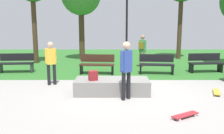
{
  "coord_description": "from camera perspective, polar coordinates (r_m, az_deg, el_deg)",
  "views": [
    {
      "loc": [
        -0.45,
        -8.15,
        2.33
      ],
      "look_at": [
        -0.45,
        0.91,
        0.71
      ],
      "focal_mm": 38.73,
      "sensor_mm": 36.0,
      "label": 1
    }
  ],
  "objects": [
    {
      "name": "park_bench_near_lamppost",
      "position": [
        11.34,
        -3.54,
        0.76
      ],
      "size": [
        1.64,
        0.61,
        0.91
      ],
      "color": "#331E14",
      "rests_on": "ground_plane"
    },
    {
      "name": "grass_lawn",
      "position": [
        16.2,
        1.59,
        1.9
      ],
      "size": [
        26.6,
        12.26,
        0.01
      ],
      "primitive_type": "cube",
      "color": "#2D6B28",
      "rests_on": "ground_plane"
    },
    {
      "name": "concrete_ledge",
      "position": [
        8.23,
        -0.0,
        -4.54
      ],
      "size": [
        2.49,
        1.08,
        0.49
      ],
      "primitive_type": "cube",
      "color": "gray",
      "rests_on": "ground_plane"
    },
    {
      "name": "skateboard_by_ledge",
      "position": [
        6.48,
        16.9,
        -10.78
      ],
      "size": [
        0.79,
        0.59,
        0.08
      ],
      "color": "#A5262D",
      "rests_on": "ground_plane"
    },
    {
      "name": "backpack_on_ledge",
      "position": [
        7.99,
        -4.48,
        -2.04
      ],
      "size": [
        0.33,
        0.28,
        0.32
      ],
      "primitive_type": "cube",
      "rotation": [
        0.0,
        0.0,
        3.5
      ],
      "color": "maroon",
      "rests_on": "concrete_ledge"
    },
    {
      "name": "lamp_post",
      "position": [
        14.15,
        3.5,
        10.84
      ],
      "size": [
        0.28,
        0.28,
        4.1
      ],
      "color": "black",
      "rests_on": "ground_plane"
    },
    {
      "name": "pedestrian_with_backpack",
      "position": [
        13.09,
        7.17,
        4.48
      ],
      "size": [
        0.43,
        0.44,
        1.75
      ],
      "color": "tan",
      "rests_on": "ground_plane"
    },
    {
      "name": "park_bench_near_path",
      "position": [
        12.56,
        -21.61,
        0.98
      ],
      "size": [
        1.63,
        0.6,
        0.91
      ],
      "color": "black",
      "rests_on": "ground_plane"
    },
    {
      "name": "park_bench_by_oak",
      "position": [
        11.53,
        10.45,
        0.76
      ],
      "size": [
        1.64,
        0.65,
        0.91
      ],
      "color": "black",
      "rests_on": "ground_plane"
    },
    {
      "name": "ground_plane",
      "position": [
        8.49,
        3.05,
        -5.78
      ],
      "size": [
        28.0,
        28.0,
        0.0
      ],
      "primitive_type": "plane",
      "color": "#9E9993"
    },
    {
      "name": "park_bench_far_right",
      "position": [
        12.57,
        21.15,
        1.01
      ],
      "size": [
        1.64,
        0.63,
        0.91
      ],
      "color": "black",
      "rests_on": "ground_plane"
    },
    {
      "name": "skater_watching",
      "position": [
        9.5,
        -14.21,
        1.61
      ],
      "size": [
        0.41,
        0.31,
        1.66
      ],
      "color": "black",
      "rests_on": "ground_plane"
    },
    {
      "name": "skateboard_spare",
      "position": [
        8.93,
        23.45,
        -5.41
      ],
      "size": [
        0.46,
        0.82,
        0.08
      ],
      "color": "gold",
      "rests_on": "ground_plane"
    },
    {
      "name": "skater_performing_trick",
      "position": [
        7.39,
        3.4,
        0.29
      ],
      "size": [
        0.37,
        0.36,
        1.8
      ],
      "color": "black",
      "rests_on": "ground_plane"
    }
  ]
}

